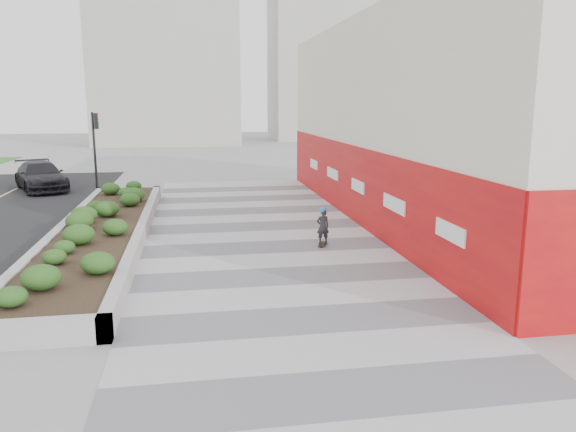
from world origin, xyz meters
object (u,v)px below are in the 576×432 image
traffic_signal_near (95,141)px  car_dark (41,176)px  planter (102,228)px  skateboarder (323,226)px

traffic_signal_near → car_dark: traffic_signal_near is taller
planter → skateboarder: skateboarder is taller
traffic_signal_near → car_dark: 4.26m
traffic_signal_near → skateboarder: (9.06, -12.63, -2.09)m
car_dark → traffic_signal_near: bearing=-53.2°
skateboarder → car_dark: (-12.34, 14.49, 0.09)m
planter → traffic_signal_near: (-1.73, 10.50, 2.34)m
skateboarder → traffic_signal_near: bearing=149.2°
planter → car_dark: size_ratio=3.43×
traffic_signal_near → planter: bearing=-80.7°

